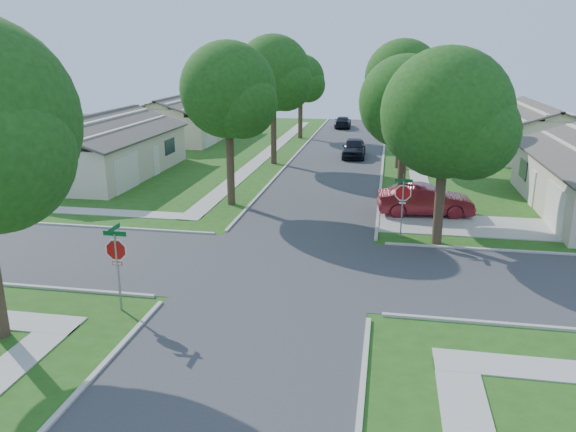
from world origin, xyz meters
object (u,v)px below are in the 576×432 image
(stop_sign_ne, at_px, (403,196))
(house_nw_far, at_px, (184,123))
(tree_w_far, at_px, (301,81))
(stop_sign_sw, at_px, (116,253))
(house_ne_far, at_px, (535,136))
(tree_w_near, at_px, (229,95))
(tree_ne_corner, at_px, (448,119))
(car_curb_west, at_px, (343,122))
(tree_w_mid, at_px, (274,77))
(car_curb_east, at_px, (354,148))
(tree_e_mid, at_px, (403,81))
(house_nw_near, at_px, (98,153))
(tree_e_far, at_px, (401,77))
(car_driveway, at_px, (425,200))
(tree_e_near, at_px, (407,107))

(stop_sign_ne, distance_m, house_nw_far, 34.26)
(tree_w_far, bearing_deg, house_nw_far, -169.95)
(tree_w_far, distance_m, house_nw_far, 12.19)
(stop_sign_sw, relative_size, house_ne_far, 0.22)
(stop_sign_sw, bearing_deg, house_nw_far, 107.10)
(tree_w_near, xyz_separation_m, tree_ne_corner, (11.00, -4.80, -0.52))
(car_curb_west, bearing_deg, tree_ne_corner, 98.83)
(tree_w_mid, xyz_separation_m, car_curb_east, (5.84, 3.67, -5.72))
(stop_sign_sw, distance_m, tree_e_mid, 27.71)
(tree_w_mid, bearing_deg, house_nw_near, -152.10)
(tree_e_far, distance_m, tree_w_far, 9.42)
(stop_sign_ne, relative_size, house_nw_far, 0.22)
(tree_w_far, distance_m, tree_ne_corner, 31.77)
(house_nw_far, xyz_separation_m, car_driveway, (21.99, -23.30, -0.70))
(tree_w_near, distance_m, tree_w_mid, 12.01)
(tree_e_far, relative_size, house_nw_near, 0.64)
(tree_e_mid, xyz_separation_m, car_curb_west, (-5.96, 21.27, -5.62))
(tree_e_mid, distance_m, tree_e_far, 13.00)
(tree_w_far, height_order, car_curb_east, tree_w_far)
(tree_w_far, bearing_deg, car_driveway, -67.17)
(tree_e_near, bearing_deg, car_curb_east, 102.77)
(tree_ne_corner, xyz_separation_m, house_nw_far, (-22.35, 27.79, -4.08))
(tree_e_near, relative_size, house_ne_far, 0.61)
(tree_e_mid, height_order, house_ne_far, tree_e_mid)
(tree_e_far, xyz_separation_m, house_ne_far, (11.24, -5.01, -4.46))
(house_ne_far, bearing_deg, tree_e_far, 155.97)
(tree_ne_corner, distance_m, house_nw_near, 25.15)
(tree_w_mid, distance_m, house_nw_near, 13.77)
(house_ne_far, bearing_deg, tree_w_mid, -158.83)
(tree_e_near, xyz_separation_m, car_curb_east, (-3.55, 15.67, -4.87))
(house_nw_near, bearing_deg, tree_ne_corner, -25.77)
(stop_sign_sw, height_order, house_ne_far, house_ne_far)
(tree_w_near, relative_size, tree_w_far, 1.12)
(car_driveway, bearing_deg, tree_e_far, -2.73)
(stop_sign_sw, relative_size, house_nw_near, 0.22)
(tree_w_mid, bearing_deg, tree_ne_corner, -56.78)
(tree_e_mid, distance_m, house_nw_far, 23.95)
(tree_w_mid, distance_m, car_curb_west, 22.32)
(car_curb_east, bearing_deg, stop_sign_ne, -81.06)
(car_curb_west, bearing_deg, house_nw_near, 59.12)
(tree_w_far, xyz_separation_m, car_driveway, (10.65, -25.31, -4.69))
(house_nw_far, height_order, car_driveway, house_nw_far)
(car_driveway, relative_size, car_curb_east, 1.09)
(tree_e_mid, relative_size, house_nw_far, 0.68)
(tree_w_near, bearing_deg, house_nw_near, 152.17)
(stop_sign_sw, bearing_deg, tree_e_near, 55.41)
(house_nw_far, bearing_deg, tree_w_near, -63.73)
(stop_sign_sw, height_order, tree_w_mid, tree_w_mid)
(stop_sign_ne, distance_m, car_driveway, 4.38)
(tree_e_mid, height_order, tree_e_far, tree_e_mid)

